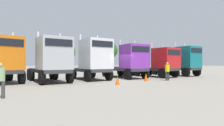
# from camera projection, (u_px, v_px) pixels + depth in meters

# --- Properties ---
(ground) EXTENTS (200.00, 200.00, 0.00)m
(ground) POSITION_uv_depth(u_px,v_px,m) (119.00, 80.00, 18.32)
(ground) COLOR gray
(semi_truck_orange) EXTENTS (3.68, 6.36, 4.30)m
(semi_truck_orange) POSITION_uv_depth(u_px,v_px,m) (3.00, 59.00, 15.09)
(semi_truck_orange) COLOR #333338
(semi_truck_orange) RESTS_ON ground
(semi_truck_silver) EXTENTS (2.91, 6.54, 4.33)m
(semi_truck_silver) POSITION_uv_depth(u_px,v_px,m) (52.00, 59.00, 15.89)
(semi_truck_silver) COLOR #333338
(semi_truck_silver) RESTS_ON ground
(semi_truck_white) EXTENTS (2.84, 5.96, 4.47)m
(semi_truck_white) POSITION_uv_depth(u_px,v_px,m) (93.00, 59.00, 18.17)
(semi_truck_white) COLOR #333338
(semi_truck_white) RESTS_ON ground
(semi_truck_purple) EXTENTS (2.73, 6.40, 4.16)m
(semi_truck_purple) POSITION_uv_depth(u_px,v_px,m) (130.00, 61.00, 20.25)
(semi_truck_purple) COLOR #333338
(semi_truck_purple) RESTS_ON ground
(semi_truck_red) EXTENTS (3.09, 6.59, 3.94)m
(semi_truck_red) POSITION_uv_depth(u_px,v_px,m) (160.00, 62.00, 21.99)
(semi_truck_red) COLOR #333338
(semi_truck_red) RESTS_ON ground
(semi_truck_teal) EXTENTS (2.80, 6.47, 4.30)m
(semi_truck_teal) POSITION_uv_depth(u_px,v_px,m) (183.00, 61.00, 24.15)
(semi_truck_teal) COLOR #333338
(semi_truck_teal) RESTS_ON ground
(visitor_in_hivis) EXTENTS (0.45, 0.42, 1.74)m
(visitor_in_hivis) POSITION_uv_depth(u_px,v_px,m) (167.00, 70.00, 17.84)
(visitor_in_hivis) COLOR #323232
(visitor_in_hivis) RESTS_ON ground
(visitor_with_camera) EXTENTS (0.55, 0.55, 1.68)m
(visitor_with_camera) POSITION_uv_depth(u_px,v_px,m) (0.00, 78.00, 8.86)
(visitor_with_camera) COLOR #3F3F3F
(visitor_with_camera) RESTS_ON ground
(traffic_cone_near) EXTENTS (0.36, 0.36, 0.66)m
(traffic_cone_near) POSITION_uv_depth(u_px,v_px,m) (117.00, 81.00, 14.35)
(traffic_cone_near) COLOR #F2590C
(traffic_cone_near) RESTS_ON ground
(traffic_cone_mid) EXTENTS (0.36, 0.36, 0.70)m
(traffic_cone_mid) POSITION_uv_depth(u_px,v_px,m) (146.00, 77.00, 17.19)
(traffic_cone_mid) COLOR #F2590C
(traffic_cone_mid) RESTS_ON ground
(oak_far_centre) EXTENTS (4.01, 4.01, 5.72)m
(oak_far_centre) POSITION_uv_depth(u_px,v_px,m) (64.00, 52.00, 34.90)
(oak_far_centre) COLOR #4C3823
(oak_far_centre) RESTS_ON ground
(oak_far_right) EXTENTS (3.38, 3.38, 5.94)m
(oak_far_right) POSITION_uv_depth(u_px,v_px,m) (109.00, 50.00, 38.54)
(oak_far_right) COLOR #4C3823
(oak_far_right) RESTS_ON ground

